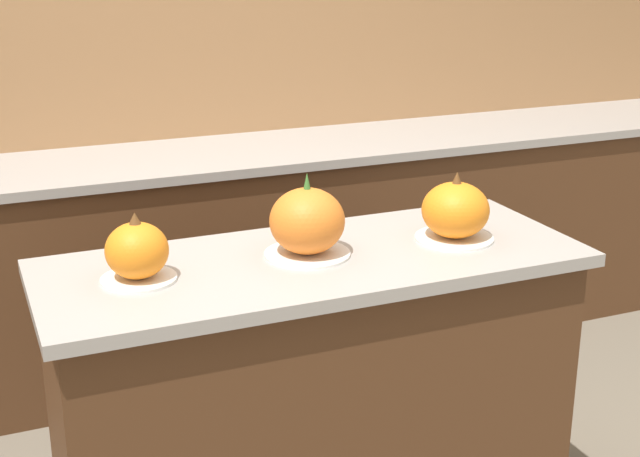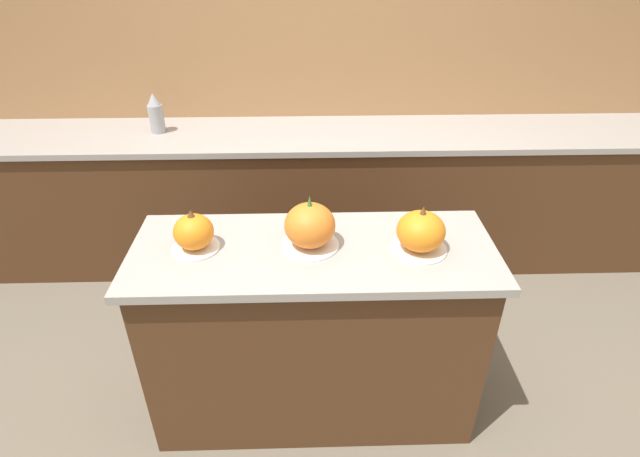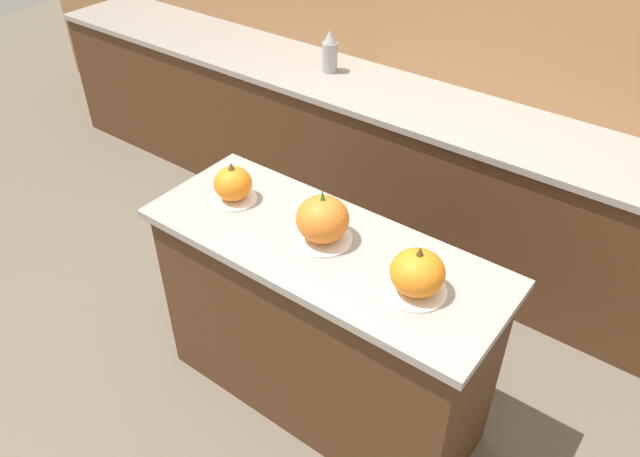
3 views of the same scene
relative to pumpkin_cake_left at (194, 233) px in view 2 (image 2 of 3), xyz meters
The scene contains 8 objects.
ground_plane 1.07m from the pumpkin_cake_left, ahead, with size 12.00×12.00×0.00m, color #665B4C.
wall_back 1.67m from the pumpkin_cake_left, 73.82° to the left, with size 8.00×0.06×2.50m.
kitchen_island 0.69m from the pumpkin_cake_left, ahead, with size 1.44×0.56×0.90m.
back_counter 1.43m from the pumpkin_cake_left, 69.86° to the left, with size 6.00×0.60×0.89m.
pumpkin_cake_left is the anchor object (origin of this frame).
pumpkin_cake_center 0.45m from the pumpkin_cake_left, ahead, with size 0.23×0.23×0.22m.
pumpkin_cake_right 0.87m from the pumpkin_cake_left, ahead, with size 0.22×0.22×0.19m.
bottle_tall 1.37m from the pumpkin_cake_left, 109.63° to the left, with size 0.09×0.09×0.24m.
Camera 2 is at (-0.02, -1.62, 1.99)m, focal length 28.00 mm.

